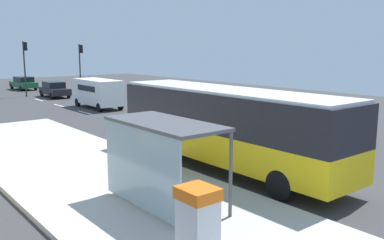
{
  "coord_description": "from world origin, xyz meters",
  "views": [
    {
      "loc": [
        -12.93,
        -10.23,
        4.77
      ],
      "look_at": [
        -1.0,
        4.59,
        1.5
      ],
      "focal_mm": 39.14,
      "sensor_mm": 36.0,
      "label": 1
    }
  ],
  "objects": [
    {
      "name": "recycling_bin_orange",
      "position": [
        -4.2,
        2.48,
        0.66
      ],
      "size": [
        0.52,
        0.52,
        0.95
      ],
      "primitive_type": "cylinder",
      "color": "orange",
      "rests_on": "sidewalk_platform"
    },
    {
      "name": "lane_stripe_seg_7",
      "position": [
        0.25,
        29.0,
        0.01
      ],
      "size": [
        0.16,
        2.2,
        0.01
      ],
      "primitive_type": "cube",
      "color": "silver",
      "rests_on": "ground"
    },
    {
      "name": "traffic_light_median",
      "position": [
        0.39,
        32.68,
        3.6
      ],
      "size": [
        0.49,
        0.28,
        5.45
      ],
      "color": "#2D2D2D",
      "rests_on": "ground"
    },
    {
      "name": "lane_stripe_seg_1",
      "position": [
        0.25,
        -1.0,
        0.01
      ],
      "size": [
        0.16,
        2.2,
        0.01
      ],
      "primitive_type": "cube",
      "color": "silver",
      "rests_on": "ground"
    },
    {
      "name": "sidewalk_platform",
      "position": [
        -6.4,
        2.0,
        0.09
      ],
      "size": [
        6.2,
        30.0,
        0.18
      ],
      "primitive_type": "cube",
      "color": "beige",
      "rests_on": "ground"
    },
    {
      "name": "ground_plane",
      "position": [
        0.0,
        14.0,
        -0.02
      ],
      "size": [
        56.0,
        92.0,
        0.04
      ],
      "primitive_type": "cube",
      "color": "#38383A"
    },
    {
      "name": "sedan_near",
      "position": [
        2.3,
        39.96,
        0.79
      ],
      "size": [
        2.02,
        4.48,
        1.52
      ],
      "color": "#195933",
      "rests_on": "ground"
    },
    {
      "name": "recycling_bin_yellow",
      "position": [
        -4.2,
        1.78,
        0.66
      ],
      "size": [
        0.52,
        0.52,
        0.95
      ],
      "primitive_type": "cylinder",
      "color": "yellow",
      "rests_on": "sidewalk_platform"
    },
    {
      "name": "bus",
      "position": [
        -1.71,
        1.61,
        1.84
      ],
      "size": [
        2.58,
        11.02,
        3.21
      ],
      "color": "yellow",
      "rests_on": "ground"
    },
    {
      "name": "ticket_machine",
      "position": [
        -8.0,
        -4.28,
        1.17
      ],
      "size": [
        0.66,
        0.76,
        1.94
      ],
      "color": "silver",
      "rests_on": "sidewalk_platform"
    },
    {
      "name": "lane_stripe_seg_3",
      "position": [
        0.25,
        9.0,
        0.01
      ],
      "size": [
        0.16,
        2.2,
        0.01
      ],
      "primitive_type": "cube",
      "color": "silver",
      "rests_on": "ground"
    },
    {
      "name": "lane_stripe_seg_4",
      "position": [
        0.25,
        14.0,
        0.01
      ],
      "size": [
        0.16,
        2.2,
        0.01
      ],
      "primitive_type": "cube",
      "color": "silver",
      "rests_on": "ground"
    },
    {
      "name": "sedan_far",
      "position": [
        2.3,
        30.34,
        0.79
      ],
      "size": [
        1.98,
        4.47,
        1.52
      ],
      "color": "black",
      "rests_on": "ground"
    },
    {
      "name": "bus_shelter",
      "position": [
        -6.41,
        -0.47,
        2.1
      ],
      "size": [
        1.8,
        4.0,
        2.5
      ],
      "color": "#4C4C51",
      "rests_on": "sidewalk_platform"
    },
    {
      "name": "white_van",
      "position": [
        2.2,
        20.63,
        1.34
      ],
      "size": [
        2.06,
        5.21,
        2.3
      ],
      "color": "white",
      "rests_on": "ground"
    },
    {
      "name": "lane_stripe_seg_5",
      "position": [
        0.25,
        19.0,
        0.01
      ],
      "size": [
        0.16,
        2.2,
        0.01
      ],
      "primitive_type": "cube",
      "color": "silver",
      "rests_on": "ground"
    },
    {
      "name": "lane_stripe_seg_6",
      "position": [
        0.25,
        24.0,
        0.01
      ],
      "size": [
        0.16,
        2.2,
        0.01
      ],
      "primitive_type": "cube",
      "color": "silver",
      "rests_on": "ground"
    },
    {
      "name": "lane_stripe_seg_2",
      "position": [
        0.25,
        4.0,
        0.01
      ],
      "size": [
        0.16,
        2.2,
        0.01
      ],
      "primitive_type": "cube",
      "color": "silver",
      "rests_on": "ground"
    },
    {
      "name": "traffic_light_near_side",
      "position": [
        5.5,
        31.08,
        3.45
      ],
      "size": [
        0.49,
        0.28,
        5.2
      ],
      "color": "#2D2D2D",
      "rests_on": "ground"
    }
  ]
}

